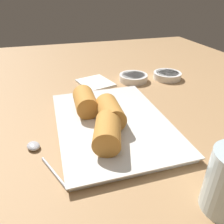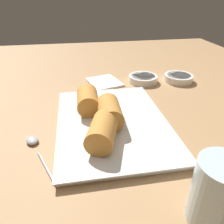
# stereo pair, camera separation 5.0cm
# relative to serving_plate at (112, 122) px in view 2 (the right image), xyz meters

# --- Properties ---
(table_surface) EXTENTS (1.80, 1.40, 0.02)m
(table_surface) POSITION_rel_serving_plate_xyz_m (0.01, 0.02, -0.02)
(table_surface) COLOR #A87F54
(table_surface) RESTS_ON ground
(serving_plate) EXTENTS (0.35, 0.25, 0.01)m
(serving_plate) POSITION_rel_serving_plate_xyz_m (0.00, 0.00, 0.00)
(serving_plate) COLOR silver
(serving_plate) RESTS_ON table_surface
(roll_front_left) EXTENTS (0.10, 0.06, 0.05)m
(roll_front_left) POSITION_rel_serving_plate_xyz_m (-0.06, -0.05, 0.03)
(roll_front_left) COLOR #C68438
(roll_front_left) RESTS_ON serving_plate
(roll_front_right) EXTENTS (0.10, 0.08, 0.05)m
(roll_front_right) POSITION_rel_serving_plate_xyz_m (0.08, -0.03, 0.03)
(roll_front_right) COLOR #C68438
(roll_front_right) RESTS_ON serving_plate
(roll_back_left) EXTENTS (0.10, 0.06, 0.05)m
(roll_back_left) POSITION_rel_serving_plate_xyz_m (0.00, -0.01, 0.03)
(roll_back_left) COLOR #C68438
(roll_back_left) RESTS_ON serving_plate
(dipping_bowl_near) EXTENTS (0.10, 0.10, 0.02)m
(dipping_bowl_near) POSITION_rel_serving_plate_xyz_m (-0.25, 0.15, 0.00)
(dipping_bowl_near) COLOR white
(dipping_bowl_near) RESTS_ON table_surface
(dipping_bowl_far) EXTENTS (0.10, 0.10, 0.02)m
(dipping_bowl_far) POSITION_rel_serving_plate_xyz_m (-0.24, 0.27, 0.00)
(dipping_bowl_far) COLOR white
(dipping_bowl_far) RESTS_ON table_surface
(spoon) EXTENTS (0.15, 0.07, 0.01)m
(spoon) POSITION_rel_serving_plate_xyz_m (0.05, -0.17, -0.00)
(spoon) COLOR #B2B2B7
(spoon) RESTS_ON table_surface
(napkin) EXTENTS (0.14, 0.13, 0.01)m
(napkin) POSITION_rel_serving_plate_xyz_m (-0.26, 0.02, -0.00)
(napkin) COLOR white
(napkin) RESTS_ON table_surface
(drinking_glass) EXTENTS (0.07, 0.07, 0.10)m
(drinking_glass) POSITION_rel_serving_plate_xyz_m (0.26, 0.10, 0.04)
(drinking_glass) COLOR silver
(drinking_glass) RESTS_ON table_surface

